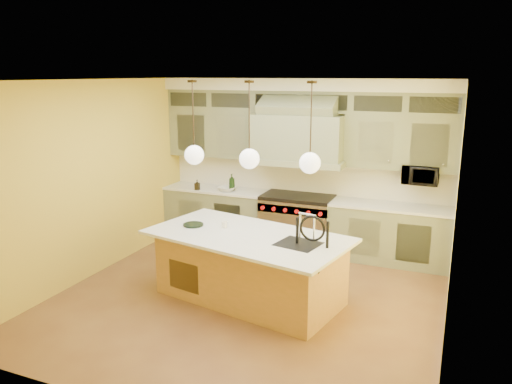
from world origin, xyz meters
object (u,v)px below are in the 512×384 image
at_px(kitchen_island, 250,266).
at_px(microwave, 421,175).
at_px(range, 297,222).
at_px(counter_stool, 307,263).

xyz_separation_m(kitchen_island, microwave, (1.93, 2.22, 0.98)).
height_order(range, microwave, microwave).
bearing_deg(kitchen_island, counter_stool, -6.93).
relative_size(kitchen_island, counter_stool, 2.18).
xyz_separation_m(range, counter_stool, (0.90, -2.41, 0.27)).
distance_m(kitchen_island, microwave, 3.10).
distance_m(range, microwave, 2.18).
height_order(kitchen_island, counter_stool, kitchen_island).
xyz_separation_m(counter_stool, microwave, (1.05, 2.51, 0.70)).
xyz_separation_m(range, microwave, (1.95, 0.11, 0.96)).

